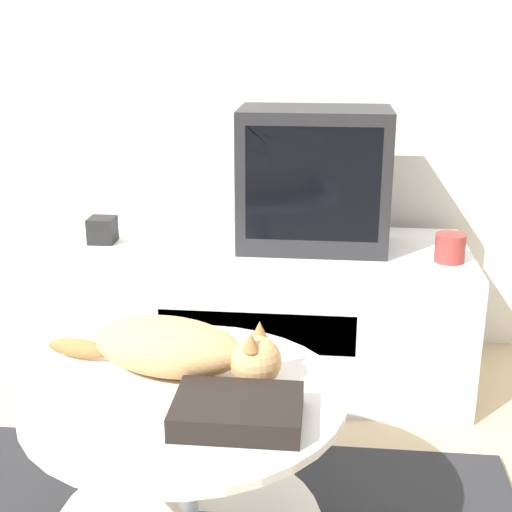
{
  "coord_description": "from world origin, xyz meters",
  "views": [
    {
      "loc": [
        0.31,
        -1.33,
        1.21
      ],
      "look_at": [
        0.12,
        0.53,
        0.6
      ],
      "focal_mm": 50.0,
      "sensor_mm": 36.0,
      "label": 1
    }
  ],
  "objects_px": {
    "speaker": "(102,230)",
    "tv": "(314,179)",
    "dvd_box": "(238,411)",
    "cat": "(179,349)"
  },
  "relations": [
    {
      "from": "speaker",
      "to": "tv",
      "type": "bearing_deg",
      "value": 2.41
    },
    {
      "from": "tv",
      "to": "dvd_box",
      "type": "bearing_deg",
      "value": -95.55
    },
    {
      "from": "cat",
      "to": "dvd_box",
      "type": "bearing_deg",
      "value": -39.47
    },
    {
      "from": "tv",
      "to": "cat",
      "type": "height_order",
      "value": "tv"
    },
    {
      "from": "speaker",
      "to": "cat",
      "type": "xyz_separation_m",
      "value": [
        0.46,
        -0.92,
        0.01
      ]
    },
    {
      "from": "dvd_box",
      "to": "speaker",
      "type": "bearing_deg",
      "value": 119.0
    },
    {
      "from": "speaker",
      "to": "dvd_box",
      "type": "xyz_separation_m",
      "value": [
        0.61,
        -1.11,
        -0.02
      ]
    },
    {
      "from": "tv",
      "to": "speaker",
      "type": "distance_m",
      "value": 0.75
    },
    {
      "from": "tv",
      "to": "dvd_box",
      "type": "height_order",
      "value": "tv"
    },
    {
      "from": "tv",
      "to": "cat",
      "type": "distance_m",
      "value": 1.0
    }
  ]
}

